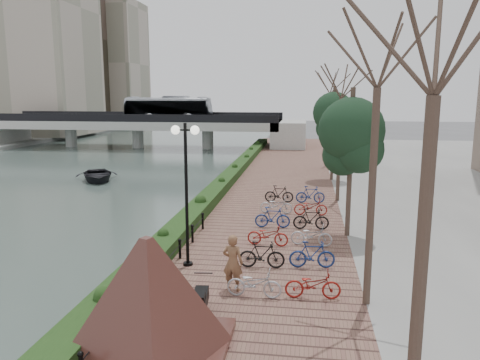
% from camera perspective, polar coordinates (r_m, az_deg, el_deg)
% --- Properties ---
extents(ground, '(220.00, 220.00, 0.00)m').
position_cam_1_polar(ground, '(14.73, -18.20, -17.26)').
color(ground, '#59595B').
rests_on(ground, ground).
extents(river_water, '(30.00, 130.00, 0.02)m').
position_cam_1_polar(river_water, '(42.77, -21.57, 0.68)').
color(river_water, '#42534D').
rests_on(river_water, ground).
extents(promenade, '(8.00, 75.00, 0.50)m').
position_cam_1_polar(promenade, '(29.89, 3.90, -2.08)').
color(promenade, brown).
rests_on(promenade, ground).
extents(hedge, '(1.10, 56.00, 0.60)m').
position_cam_1_polar(hedge, '(32.62, -1.73, -0.02)').
color(hedge, '#193613').
rests_on(hedge, promenade).
extents(chain_fence, '(0.10, 14.10, 0.70)m').
position_cam_1_polar(chain_fence, '(15.54, -10.32, -11.92)').
color(chain_fence, black).
rests_on(chain_fence, promenade).
extents(granite_monument, '(5.23, 5.23, 2.98)m').
position_cam_1_polar(granite_monument, '(11.52, -11.10, -13.89)').
color(granite_monument, '#421E1C').
rests_on(granite_monument, promenade).
extents(lamppost, '(1.02, 0.32, 5.23)m').
position_cam_1_polar(lamppost, '(16.71, -6.62, 1.83)').
color(lamppost, black).
rests_on(lamppost, promenade).
extents(motorcycle, '(0.74, 1.81, 1.10)m').
position_cam_1_polar(motorcycle, '(13.52, -4.82, -14.39)').
color(motorcycle, black).
rests_on(motorcycle, promenade).
extents(pedestrian, '(0.75, 0.56, 1.85)m').
position_cam_1_polar(pedestrian, '(15.14, -0.89, -10.02)').
color(pedestrian, brown).
rests_on(pedestrian, promenade).
extents(bicycle_parking, '(2.40, 14.69, 1.00)m').
position_cam_1_polar(bicycle_parking, '(20.81, 6.19, -5.65)').
color(bicycle_parking, '#B8B8BD').
rests_on(bicycle_parking, promenade).
extents(street_trees, '(3.20, 37.12, 6.80)m').
position_cam_1_polar(street_trees, '(24.55, 12.52, 3.10)').
color(street_trees, '#3B2B23').
rests_on(street_trees, promenade).
extents(bridge, '(36.00, 10.77, 6.50)m').
position_cam_1_polar(bridge, '(60.21, -11.66, 7.04)').
color(bridge, '#ABACA6').
rests_on(bridge, ground).
extents(boat, '(5.02, 5.59, 0.95)m').
position_cam_1_polar(boat, '(38.22, -17.02, 0.61)').
color(boat, black).
rests_on(boat, river_water).
extents(far_buildings, '(35.00, 38.00, 38.00)m').
position_cam_1_polar(far_buildings, '(91.53, -24.34, 15.44)').
color(far_buildings, '#AB9E8F').
rests_on(far_buildings, far_bank).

